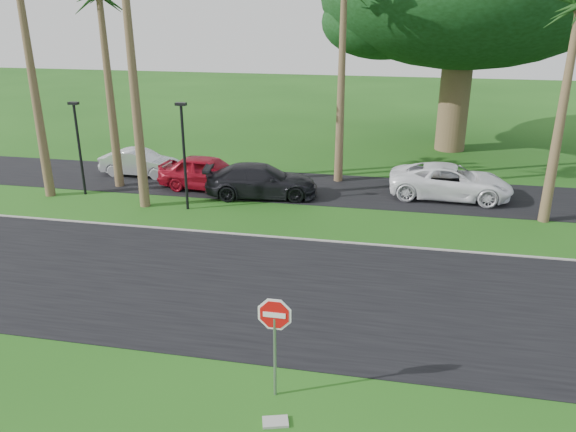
% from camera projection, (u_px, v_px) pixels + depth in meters
% --- Properties ---
extents(ground, '(120.00, 120.00, 0.00)m').
position_uv_depth(ground, '(281.00, 324.00, 15.74)').
color(ground, '#1A4912').
rests_on(ground, ground).
extents(road, '(120.00, 8.00, 0.02)m').
position_uv_depth(road, '(294.00, 290.00, 17.57)').
color(road, black).
rests_on(road, ground).
extents(parking_strip, '(120.00, 5.00, 0.02)m').
position_uv_depth(parking_strip, '(335.00, 189.00, 27.20)').
color(parking_strip, black).
rests_on(parking_strip, ground).
extents(curb, '(120.00, 0.12, 0.06)m').
position_uv_depth(curb, '(314.00, 240.00, 21.28)').
color(curb, gray).
rests_on(curb, ground).
extents(stop_sign_near, '(1.05, 0.07, 2.62)m').
position_uv_depth(stop_sign_near, '(275.00, 327.00, 12.27)').
color(stop_sign_near, gray).
rests_on(stop_sign_near, ground).
extents(streetlight_left, '(0.45, 0.25, 4.34)m').
position_uv_depth(streetlight_left, '(79.00, 142.00, 25.69)').
color(streetlight_left, black).
rests_on(streetlight_left, ground).
extents(streetlight_right, '(0.45, 0.25, 4.64)m').
position_uv_depth(streetlight_right, '(184.00, 150.00, 23.71)').
color(streetlight_right, black).
rests_on(streetlight_right, ground).
extents(car_silver, '(4.15, 1.60, 1.35)m').
position_uv_depth(car_silver, '(140.00, 163.00, 29.25)').
color(car_silver, silver).
rests_on(car_silver, ground).
extents(car_red, '(4.93, 2.29, 1.63)m').
position_uv_depth(car_red, '(208.00, 173.00, 27.00)').
color(car_red, maroon).
rests_on(car_red, ground).
extents(car_dark, '(5.44, 2.88, 1.50)m').
position_uv_depth(car_dark, '(261.00, 181.00, 25.99)').
color(car_dark, black).
rests_on(car_dark, ground).
extents(car_minivan, '(5.62, 2.77, 1.53)m').
position_uv_depth(car_minivan, '(450.00, 182.00, 25.81)').
color(car_minivan, white).
rests_on(car_minivan, ground).
extents(utility_slab, '(0.63, 0.49, 0.06)m').
position_uv_depth(utility_slab, '(275.00, 422.00, 11.99)').
color(utility_slab, '#9D9D95').
rests_on(utility_slab, ground).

